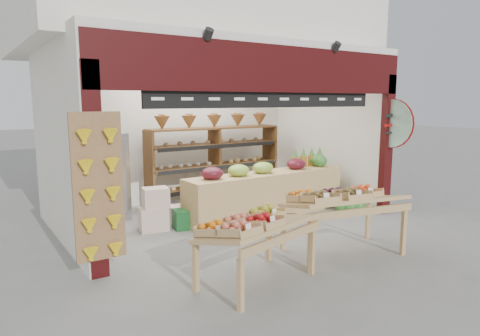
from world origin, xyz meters
name	(u,v)px	position (x,y,z in m)	size (l,w,h in m)	color
ground	(236,222)	(0.00, 0.00, 0.00)	(60.00, 60.00, 0.00)	slate
shop_structure	(191,11)	(0.00, 1.61, 3.92)	(6.36, 5.12, 5.40)	white
banana_board	(99,191)	(-2.73, -1.17, 1.12)	(0.60, 0.15, 1.80)	olive
gift_sign	(392,123)	(2.75, -1.15, 1.75)	(0.04, 0.93, 0.92)	#A6D0B7
back_shelving	(215,148)	(0.53, 1.65, 1.16)	(3.04, 0.50, 1.88)	brown
refrigerator	(107,177)	(-1.86, 1.48, 0.80)	(0.62, 0.62, 1.60)	silver
cardboard_stack	(168,213)	(-1.18, 0.37, 0.27)	(1.08, 0.78, 0.73)	beige
mid_counter	(266,192)	(0.73, 0.08, 0.46)	(3.33, 0.69, 1.05)	tan
display_table_left	(250,226)	(-1.33, -2.30, 0.72)	(1.60, 1.12, 0.94)	tan
display_table_right	(339,199)	(0.35, -2.11, 0.80)	(1.78, 1.24, 1.03)	tan
watermelon_pile	(350,203)	(2.31, -0.59, 0.16)	(0.63, 0.63, 0.49)	#1B531B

